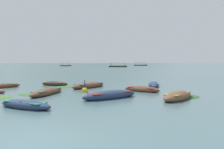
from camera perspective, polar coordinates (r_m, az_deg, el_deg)
name	(u,v)px	position (r m, az deg, el deg)	size (l,w,h in m)	color
ground_plane	(130,63)	(1506.58, 4.64, 2.94)	(6000.00, 6000.00, 0.00)	slate
mountain_2	(77,37)	(2388.56, -8.86, 9.35)	(2229.11, 2229.11, 532.70)	#4C5B56
rowboat_0	(47,92)	(17.97, -16.19, -4.25)	(1.70, 4.59, 0.61)	brown
rowboat_1	(142,89)	(19.16, 7.56, -3.75)	(3.34, 2.61, 0.56)	brown
rowboat_2	(154,84)	(23.76, 10.53, -2.49)	(1.33, 4.30, 0.53)	navy
rowboat_3	(110,95)	(15.39, -0.48, -5.26)	(4.09, 3.80, 0.68)	navy
rowboat_4	(1,86)	(24.09, -26.34, -2.66)	(3.00, 3.69, 0.55)	brown
rowboat_5	(89,86)	(21.96, -5.91, -2.80)	(3.36, 4.41, 0.65)	brown
rowboat_6	(178,96)	(15.59, 16.35, -5.29)	(3.04, 3.83, 0.67)	brown
rowboat_9	(25,105)	(13.02, -21.16, -7.17)	(3.61, 2.28, 0.55)	navy
rowboat_10	(55,84)	(24.74, -14.36, -2.29)	(3.30, 1.84, 0.55)	#2D2826
ferry_0	(66,65)	(158.17, -11.71, 2.26)	(8.11, 4.55, 2.54)	brown
ferry_1	(118,66)	(125.06, 1.54, 2.13)	(10.09, 4.10, 2.54)	#2D2826
ferry_2	(141,65)	(181.91, 7.30, 2.39)	(11.08, 6.15, 2.54)	navy
mooring_buoy	(85,91)	(18.81, -6.93, -4.07)	(0.51, 0.51, 1.12)	yellow
weed_patch_0	(34,95)	(18.17, -19.31, -4.83)	(1.76, 2.43, 0.14)	#38662D
weed_patch_2	(183,96)	(16.99, 17.62, -5.34)	(2.23, 2.71, 0.14)	#2D5628
weed_patch_3	(66,87)	(22.93, -11.50, -3.11)	(2.02, 1.68, 0.14)	#38662D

